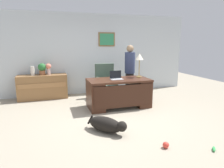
{
  "coord_description": "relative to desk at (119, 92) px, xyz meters",
  "views": [
    {
      "loc": [
        -1.44,
        -4.23,
        1.73
      ],
      "look_at": [
        -0.01,
        0.3,
        0.75
      ],
      "focal_mm": 31.95,
      "sensor_mm": 36.0,
      "label": 1
    }
  ],
  "objects": [
    {
      "name": "ground_plane",
      "position": [
        -0.32,
        -0.72,
        -0.42
      ],
      "size": [
        12.0,
        12.0,
        0.0
      ],
      "primitive_type": "plane",
      "color": "#9E937F"
    },
    {
      "name": "back_wall",
      "position": [
        -0.32,
        1.88,
        0.93
      ],
      "size": [
        7.0,
        0.16,
        2.7
      ],
      "color": "silver",
      "rests_on": "ground_plane"
    },
    {
      "name": "desk",
      "position": [
        0.0,
        0.0,
        0.0
      ],
      "size": [
        1.66,
        0.85,
        0.78
      ],
      "color": "#422316",
      "rests_on": "ground_plane"
    },
    {
      "name": "credenza",
      "position": [
        -2.0,
        1.53,
        -0.04
      ],
      "size": [
        1.48,
        0.5,
        0.76
      ],
      "color": "olive",
      "rests_on": "ground_plane"
    },
    {
      "name": "armchair",
      "position": [
        -0.08,
        1.04,
        0.07
      ],
      "size": [
        0.6,
        0.59,
        1.08
      ],
      "color": "#475B4C",
      "rests_on": "ground_plane"
    },
    {
      "name": "person_standing",
      "position": [
        0.65,
        0.81,
        0.44
      ],
      "size": [
        0.32,
        0.32,
        1.67
      ],
      "color": "#262323",
      "rests_on": "ground_plane"
    },
    {
      "name": "dog_lying",
      "position": [
        -0.75,
        -1.41,
        -0.26
      ],
      "size": [
        0.71,
        0.76,
        0.3
      ],
      "color": "black",
      "rests_on": "ground_plane"
    },
    {
      "name": "laptop",
      "position": [
        -0.07,
        0.02,
        0.41
      ],
      "size": [
        0.32,
        0.22,
        0.22
      ],
      "color": "#B2B5BA",
      "rests_on": "desk"
    },
    {
      "name": "desk_lamp",
      "position": [
        0.66,
        0.16,
        0.89
      ],
      "size": [
        0.22,
        0.22,
        0.67
      ],
      "color": "#9E8447",
      "rests_on": "desk"
    },
    {
      "name": "vase_with_flowers",
      "position": [
        -1.79,
        1.53,
        0.55
      ],
      "size": [
        0.17,
        0.17,
        0.35
      ],
      "color": "#CAAAA7",
      "rests_on": "credenza"
    },
    {
      "name": "vase_empty",
      "position": [
        -2.26,
        1.53,
        0.48
      ],
      "size": [
        0.12,
        0.12,
        0.28
      ],
      "primitive_type": "cylinder",
      "color": "silver",
      "rests_on": "credenza"
    },
    {
      "name": "potted_plant",
      "position": [
        -1.98,
        1.53,
        0.54
      ],
      "size": [
        0.24,
        0.24,
        0.36
      ],
      "color": "brown",
      "rests_on": "credenza"
    },
    {
      "name": "dog_toy_ball",
      "position": [
        0.02,
        -2.31,
        -0.36
      ],
      "size": [
        0.11,
        0.11,
        0.11
      ],
      "primitive_type": "sphere",
      "color": "#E53F33",
      "rests_on": "ground_plane"
    },
    {
      "name": "dog_toy_bone",
      "position": [
        0.73,
        -2.61,
        -0.39
      ],
      "size": [
        0.14,
        0.15,
        0.05
      ],
      "primitive_type": "ellipsoid",
      "rotation": [
        0.0,
        0.0,
        3.98
      ],
      "color": "green",
      "rests_on": "ground_plane"
    }
  ]
}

